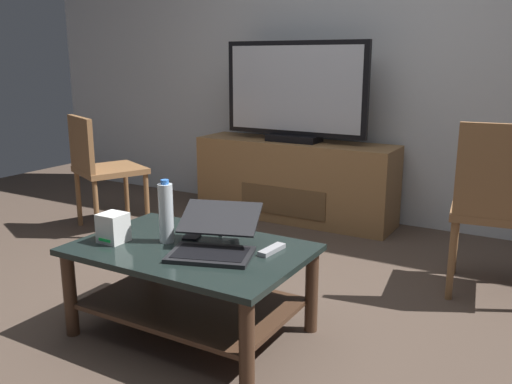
{
  "coord_description": "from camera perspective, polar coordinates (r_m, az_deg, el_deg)",
  "views": [
    {
      "loc": [
        1.31,
        -1.94,
        1.23
      ],
      "look_at": [
        -0.03,
        0.39,
        0.57
      ],
      "focal_mm": 37.99,
      "sensor_mm": 36.0,
      "label": 1
    }
  ],
  "objects": [
    {
      "name": "ground_plane",
      "position": [
        2.64,
        -3.68,
        -13.91
      ],
      "size": [
        7.68,
        7.68,
        0.0
      ],
      "primitive_type": "plane",
      "color": "#4C3D33"
    },
    {
      "name": "coffee_table",
      "position": [
        2.48,
        -6.86,
        -8.55
      ],
      "size": [
        1.03,
        0.67,
        0.42
      ],
      "color": "black",
      "rests_on": "ground"
    },
    {
      "name": "tv_remote",
      "position": [
        2.6,
        -2.2,
        -4.14
      ],
      "size": [
        0.12,
        0.16,
        0.02
      ],
      "primitive_type": "cube",
      "rotation": [
        0.0,
        0.0,
        -0.55
      ],
      "color": "#99999E",
      "rests_on": "coffee_table"
    },
    {
      "name": "cell_phone",
      "position": [
        2.57,
        -6.61,
        -4.53
      ],
      "size": [
        0.11,
        0.16,
        0.01
      ],
      "primitive_type": "cube",
      "rotation": [
        0.0,
        0.0,
        0.35
      ],
      "color": "black",
      "rests_on": "coffee_table"
    },
    {
      "name": "dining_chair",
      "position": [
        3.01,
        24.07,
        -1.01
      ],
      "size": [
        0.49,
        0.49,
        0.93
      ],
      "color": "brown",
      "rests_on": "ground"
    },
    {
      "name": "back_wall",
      "position": [
        4.25,
        12.52,
        15.84
      ],
      "size": [
        6.4,
        0.12,
        2.8
      ],
      "primitive_type": "cube",
      "color": "silver",
      "rests_on": "ground"
    },
    {
      "name": "media_cabinet",
      "position": [
        4.24,
        4.07,
        1.24
      ],
      "size": [
        1.57,
        0.42,
        0.61
      ],
      "color": "olive",
      "rests_on": "ground"
    },
    {
      "name": "router_box",
      "position": [
        2.55,
        -14.82,
        -3.66
      ],
      "size": [
        0.11,
        0.11,
        0.13
      ],
      "color": "white",
      "rests_on": "coffee_table"
    },
    {
      "name": "soundbar_remote",
      "position": [
        2.35,
        1.67,
        -6.09
      ],
      "size": [
        0.06,
        0.16,
        0.02
      ],
      "primitive_type": "cube",
      "rotation": [
        0.0,
        0.0,
        -0.08
      ],
      "color": "#99999E",
      "rests_on": "coffee_table"
    },
    {
      "name": "side_chair",
      "position": [
        4.08,
        -16.12,
        2.74
      ],
      "size": [
        0.58,
        0.58,
        0.84
      ],
      "color": "brown",
      "rests_on": "ground"
    },
    {
      "name": "water_bottle_near",
      "position": [
        2.47,
        -9.46,
        -2.15
      ],
      "size": [
        0.07,
        0.07,
        0.29
      ],
      "color": "silver",
      "rests_on": "coffee_table"
    },
    {
      "name": "television",
      "position": [
        4.12,
        4.09,
        10.28
      ],
      "size": [
        1.14,
        0.2,
        0.75
      ],
      "color": "black",
      "rests_on": "media_cabinet"
    },
    {
      "name": "laptop",
      "position": [
        2.35,
        -4.38,
        -4.97
      ],
      "size": [
        0.45,
        0.48,
        0.18
      ],
      "color": "black",
      "rests_on": "coffee_table"
    }
  ]
}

